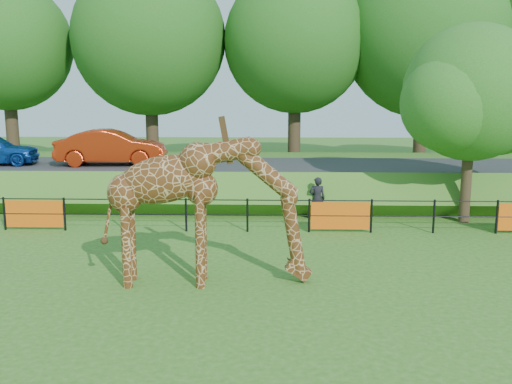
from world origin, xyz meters
TOP-DOWN VIEW (x-y plane):
  - ground at (0.00, 0.00)m, footprint 90.00×90.00m
  - giraffe at (-0.72, 2.99)m, footprint 4.97×1.14m
  - perimeter_fence at (0.00, 8.00)m, footprint 28.07×0.10m
  - embankment at (0.00, 15.50)m, footprint 40.00×9.00m
  - road at (0.00, 14.00)m, footprint 40.00×5.00m
  - car_red at (-5.98, 13.70)m, footprint 4.61×1.87m
  - visitor at (2.39, 9.80)m, footprint 0.56×0.37m
  - tree_east at (7.60, 9.63)m, footprint 5.40×4.71m
  - bg_tree_line at (1.89, 22.00)m, footprint 37.30×8.80m

SIDE VIEW (x-z plane):
  - ground at x=0.00m, z-range 0.00..0.00m
  - perimeter_fence at x=0.00m, z-range 0.00..1.10m
  - embankment at x=0.00m, z-range 0.00..1.30m
  - visitor at x=2.39m, z-range 0.00..1.54m
  - road at x=0.00m, z-range 1.30..1.42m
  - giraffe at x=-0.72m, z-range 0.00..3.52m
  - car_red at x=-5.98m, z-range 1.42..2.91m
  - tree_east at x=7.60m, z-range 0.90..7.66m
  - bg_tree_line at x=1.89m, z-range 1.28..13.10m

